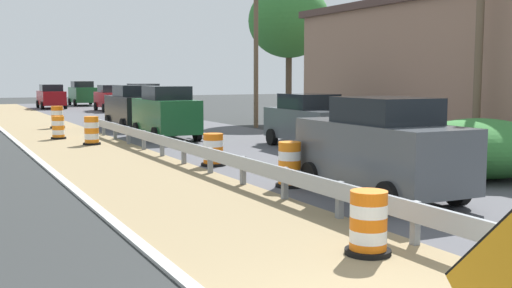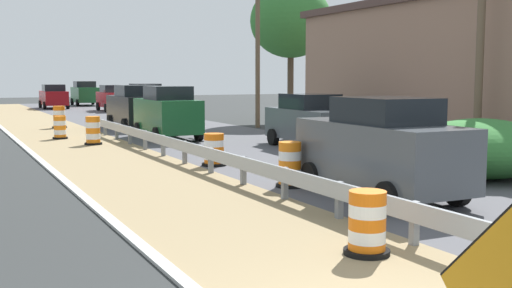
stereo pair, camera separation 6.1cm
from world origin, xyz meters
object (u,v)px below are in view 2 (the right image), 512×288
(car_trailing_near_lane, at_px, (146,100))
(traffic_barrel_mid, at_px, (214,151))
(traffic_barrel_close, at_px, (290,167))
(car_distant_b, at_px, (54,96))
(traffic_barrel_farther, at_px, (59,118))
(traffic_barrel_farthest, at_px, (93,132))
(traffic_barrel_far, at_px, (60,129))
(car_trailing_far_lane, at_px, (167,113))
(car_distant_a, at_px, (85,93))
(car_distant_c, at_px, (113,98))
(car_lead_near_lane, at_px, (136,107))
(utility_pole_near, at_px, (482,4))
(utility_pole_mid, at_px, (258,50))
(car_mid_far_lane, at_px, (311,121))
(traffic_barrel_nearest, at_px, (367,226))
(car_lead_far_lane, at_px, (381,148))

(car_trailing_near_lane, bearing_deg, traffic_barrel_mid, -12.18)
(traffic_barrel_close, bearing_deg, car_distant_b, 88.65)
(traffic_barrel_farther, bearing_deg, traffic_barrel_farthest, -91.13)
(traffic_barrel_far, height_order, car_trailing_far_lane, car_trailing_far_lane)
(car_trailing_near_lane, distance_m, car_distant_b, 14.00)
(car_distant_a, bearing_deg, car_distant_c, 1.02)
(traffic_barrel_farther, relative_size, car_lead_near_lane, 0.24)
(utility_pole_near, bearing_deg, traffic_barrel_mid, 157.18)
(traffic_barrel_farther, distance_m, car_lead_near_lane, 4.11)
(car_distant_b, xyz_separation_m, utility_pole_near, (6.23, -40.22, 3.81))
(traffic_barrel_close, height_order, utility_pole_near, utility_pole_near)
(utility_pole_mid, bearing_deg, traffic_barrel_mid, -122.49)
(car_distant_b, height_order, utility_pole_mid, utility_pole_mid)
(traffic_barrel_farthest, bearing_deg, car_distant_a, 78.94)
(car_distant_a, bearing_deg, car_mid_far_lane, 1.66)
(traffic_barrel_nearest, xyz_separation_m, car_trailing_far_lane, (2.97, 17.81, 0.69))
(traffic_barrel_mid, xyz_separation_m, traffic_barrel_farther, (-1.78, 16.26, 0.09))
(utility_pole_mid, bearing_deg, traffic_barrel_nearest, -113.12)
(traffic_barrel_farther, relative_size, car_lead_far_lane, 0.25)
(car_distant_c, bearing_deg, traffic_barrel_close, -6.19)
(traffic_barrel_farthest, relative_size, car_distant_c, 0.24)
(traffic_barrel_mid, bearing_deg, car_lead_far_lane, -77.59)
(traffic_barrel_far, xyz_separation_m, traffic_barrel_farthest, (0.77, -2.91, 0.06))
(traffic_barrel_nearest, xyz_separation_m, traffic_barrel_close, (1.83, 5.44, 0.06))
(car_mid_far_lane, bearing_deg, traffic_barrel_farthest, -122.22)
(traffic_barrel_close, height_order, traffic_barrel_farther, traffic_barrel_farther)
(utility_pole_mid, bearing_deg, utility_pole_near, -90.33)
(traffic_barrel_mid, distance_m, traffic_barrel_farthest, 7.68)
(car_lead_far_lane, distance_m, utility_pole_mid, 19.14)
(car_lead_far_lane, distance_m, utility_pole_near, 7.73)
(traffic_barrel_mid, bearing_deg, car_trailing_near_lane, 77.80)
(traffic_barrel_farther, relative_size, car_trailing_far_lane, 0.26)
(car_trailing_far_lane, bearing_deg, car_lead_far_lane, -178.99)
(car_distant_b, distance_m, utility_pole_mid, 26.27)
(traffic_barrel_farthest, height_order, car_distant_b, car_distant_b)
(traffic_barrel_far, height_order, traffic_barrel_farther, traffic_barrel_farther)
(car_trailing_near_lane, bearing_deg, utility_pole_mid, 11.36)
(traffic_barrel_far, relative_size, car_distant_c, 0.21)
(traffic_barrel_far, xyz_separation_m, car_trailing_near_lane, (7.85, 13.33, 0.65))
(traffic_barrel_far, bearing_deg, car_trailing_far_lane, -26.90)
(car_mid_far_lane, height_order, car_distant_a, car_distant_a)
(traffic_barrel_mid, bearing_deg, car_lead_near_lane, 83.28)
(traffic_barrel_mid, relative_size, car_trailing_near_lane, 0.23)
(utility_pole_mid, bearing_deg, car_lead_far_lane, -108.98)
(traffic_barrel_close, distance_m, car_distant_b, 41.23)
(car_trailing_near_lane, height_order, car_distant_c, car_trailing_near_lane)
(car_mid_far_lane, relative_size, car_trailing_far_lane, 1.02)
(traffic_barrel_farthest, distance_m, car_distant_a, 34.79)
(car_distant_c, bearing_deg, car_trailing_far_lane, -7.27)
(car_trailing_far_lane, xyz_separation_m, car_distant_c, (3.32, 22.60, -0.11))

